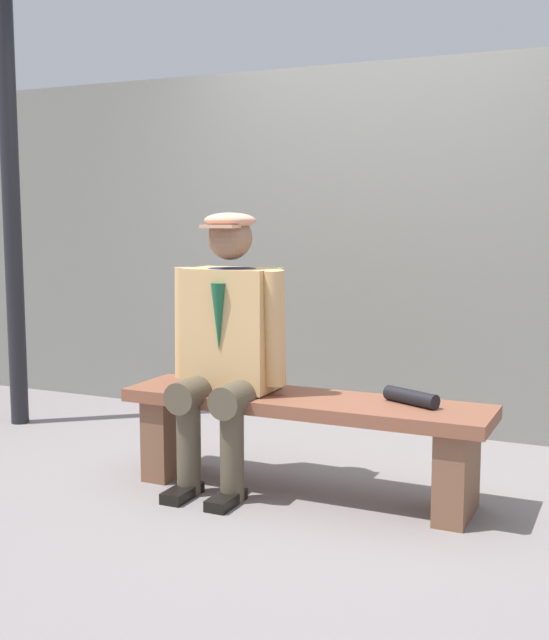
{
  "coord_description": "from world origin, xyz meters",
  "views": [
    {
      "loc": [
        -1.41,
        3.4,
        1.29
      ],
      "look_at": [
        0.15,
        0.0,
        0.81
      ],
      "focal_mm": 45.65,
      "sensor_mm": 36.0,
      "label": 1
    }
  ],
  "objects_px": {
    "bench": "(303,426)",
    "rolled_magazine": "(411,397)",
    "lamp_post": "(9,143)",
    "seated_man": "(228,339)"
  },
  "relations": [
    {
      "from": "bench",
      "to": "seated_man",
      "type": "relative_size",
      "value": 1.32
    },
    {
      "from": "rolled_magazine",
      "to": "lamp_post",
      "type": "distance_m",
      "value": 2.93
    },
    {
      "from": "bench",
      "to": "rolled_magazine",
      "type": "xyz_separation_m",
      "value": [
        -0.49,
        -0.05,
        0.17
      ]
    },
    {
      "from": "bench",
      "to": "seated_man",
      "type": "xyz_separation_m",
      "value": [
        0.37,
        0.05,
        0.39
      ]
    },
    {
      "from": "seated_man",
      "to": "lamp_post",
      "type": "relative_size",
      "value": 0.45
    },
    {
      "from": "rolled_magazine",
      "to": "lamp_post",
      "type": "xyz_separation_m",
      "value": [
        2.62,
        -0.42,
        1.24
      ]
    },
    {
      "from": "bench",
      "to": "seated_man",
      "type": "distance_m",
      "value": 0.54
    },
    {
      "from": "bench",
      "to": "lamp_post",
      "type": "height_order",
      "value": "lamp_post"
    },
    {
      "from": "lamp_post",
      "to": "rolled_magazine",
      "type": "bearing_deg",
      "value": 170.89
    },
    {
      "from": "rolled_magazine",
      "to": "lamp_post",
      "type": "relative_size",
      "value": 0.09
    }
  ]
}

